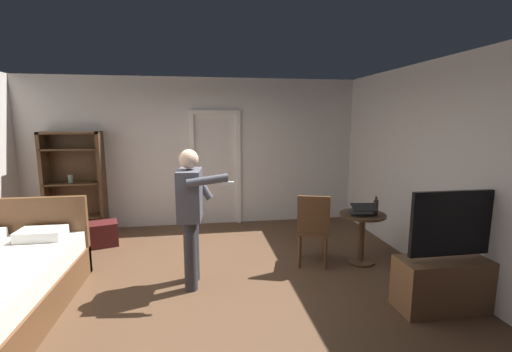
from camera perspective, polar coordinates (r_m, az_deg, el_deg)
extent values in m
plane|color=brown|center=(4.28, -9.90, -18.17)|extent=(6.63, 6.63, 0.00)
cube|color=silver|center=(6.52, -9.97, 3.84)|extent=(6.27, 0.12, 2.71)
cube|color=silver|center=(4.87, 28.68, 0.97)|extent=(0.12, 5.49, 2.71)
cube|color=white|center=(6.48, -10.44, 0.84)|extent=(0.08, 0.08, 2.05)
cube|color=white|center=(6.51, -2.94, 1.03)|extent=(0.08, 0.08, 2.05)
cube|color=white|center=(6.41, -6.86, 10.39)|extent=(0.93, 0.08, 0.08)
cube|color=brown|center=(5.25, -34.25, -8.45)|extent=(1.57, 0.08, 1.02)
cube|color=white|center=(4.85, -31.94, -8.13)|extent=(0.50, 0.34, 0.12)
cube|color=#4C331E|center=(6.84, -31.41, -1.16)|extent=(0.06, 0.32, 1.76)
cube|color=#4C331E|center=(6.55, -24.05, -1.01)|extent=(0.06, 0.32, 1.76)
cube|color=#4C331E|center=(6.59, -28.39, 6.30)|extent=(0.97, 0.32, 0.04)
cube|color=#4C331E|center=(6.82, -27.42, -0.86)|extent=(0.97, 0.02, 1.76)
cube|color=#4C331E|center=(6.80, -27.43, -5.97)|extent=(0.91, 0.32, 0.03)
cylinder|color=#515E70|center=(6.82, -28.41, -5.34)|extent=(0.07, 0.07, 0.12)
cube|color=#4C331E|center=(6.68, -27.81, -1.09)|extent=(0.91, 0.32, 0.03)
cylinder|color=gray|center=(6.68, -28.31, -0.41)|extent=(0.08, 0.08, 0.13)
cube|color=#4C331E|center=(6.61, -28.20, 3.93)|extent=(0.91, 0.32, 0.03)
cube|color=brown|center=(4.34, 30.13, -14.99)|extent=(1.27, 0.40, 0.55)
cube|color=black|center=(4.11, 31.07, -6.64)|extent=(1.16, 0.05, 0.67)
cube|color=#417963|center=(4.13, 30.80, -6.53)|extent=(1.10, 0.01, 0.61)
cylinder|color=#4C331E|center=(5.04, 17.03, -9.98)|extent=(0.08, 0.08, 0.67)
cylinder|color=#4C331E|center=(5.15, 16.85, -13.35)|extent=(0.37, 0.37, 0.03)
cylinder|color=#4C331E|center=(4.94, 17.22, -6.15)|extent=(0.61, 0.61, 0.03)
cube|color=black|center=(4.92, 16.92, -5.87)|extent=(0.35, 0.26, 0.02)
cube|color=black|center=(4.78, 17.44, -4.94)|extent=(0.34, 0.24, 0.07)
cube|color=navy|center=(4.79, 17.41, -4.93)|extent=(0.31, 0.20, 0.06)
cylinder|color=#372A25|center=(4.90, 19.18, -4.96)|extent=(0.06, 0.06, 0.20)
cylinder|color=#372A25|center=(4.88, 19.26, -3.53)|extent=(0.03, 0.03, 0.05)
cylinder|color=brown|center=(5.07, 11.20, -10.96)|extent=(0.04, 0.04, 0.45)
cylinder|color=brown|center=(5.06, 7.28, -10.89)|extent=(0.04, 0.04, 0.45)
cylinder|color=brown|center=(4.75, 11.40, -12.38)|extent=(0.04, 0.04, 0.45)
cylinder|color=brown|center=(4.74, 7.20, -12.31)|extent=(0.04, 0.04, 0.45)
cube|color=brown|center=(4.82, 9.35, -8.90)|extent=(0.53, 0.53, 0.04)
cube|color=brown|center=(4.58, 9.48, -6.35)|extent=(0.41, 0.16, 0.50)
cylinder|color=#333338|center=(4.40, -10.37, -11.58)|extent=(0.15, 0.15, 0.82)
cylinder|color=#333338|center=(4.15, -10.76, -12.89)|extent=(0.15, 0.15, 0.82)
cube|color=#4C4C56|center=(4.07, -10.86, -3.01)|extent=(0.30, 0.49, 0.58)
sphere|color=#D8AD8C|center=(4.00, -11.04, 2.76)|extent=(0.22, 0.22, 0.22)
cylinder|color=#4C4C56|center=(4.30, -9.32, -0.90)|extent=(0.33, 0.12, 0.47)
cylinder|color=#4C4C56|center=(3.75, -8.01, -0.72)|extent=(0.46, 0.13, 0.15)
cube|color=white|center=(3.73, -4.59, -1.22)|extent=(0.12, 0.05, 0.04)
cube|color=#4C1919|center=(6.02, -24.71, -8.77)|extent=(0.67, 0.51, 0.37)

